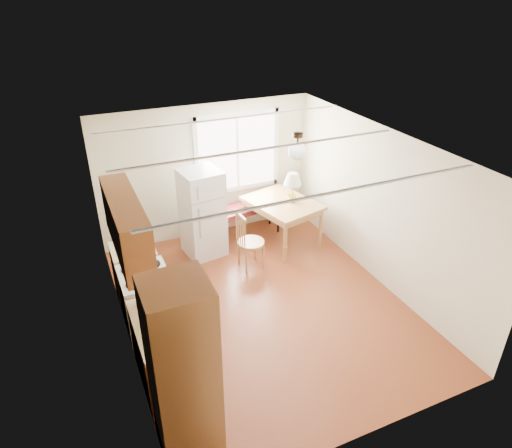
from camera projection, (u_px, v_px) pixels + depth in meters
room_shell at (264, 233)px, 6.36m from camera, size 4.60×5.60×2.62m
kitchen_run at (155, 316)px, 5.44m from camera, size 0.65×3.40×2.20m
window_unit at (237, 152)px, 8.42m from camera, size 1.64×0.05×1.51m
pendant_light at (297, 150)px, 6.47m from camera, size 0.26×0.26×0.40m
refrigerator at (202, 213)px, 7.92m from camera, size 0.73×0.73×1.58m
bench at (248, 208)px, 8.63m from camera, size 1.40×0.71×0.62m
dining_table at (282, 207)px, 8.30m from camera, size 1.28×1.52×0.83m
chair at (245, 237)px, 7.56m from camera, size 0.46×0.46×1.04m
table_lamp at (293, 181)px, 8.05m from camera, size 0.32×0.32×0.55m
coffee_maker at (155, 307)px, 5.27m from camera, size 0.20×0.26×0.39m
kettle at (141, 296)px, 5.51m from camera, size 0.14×0.14×0.26m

